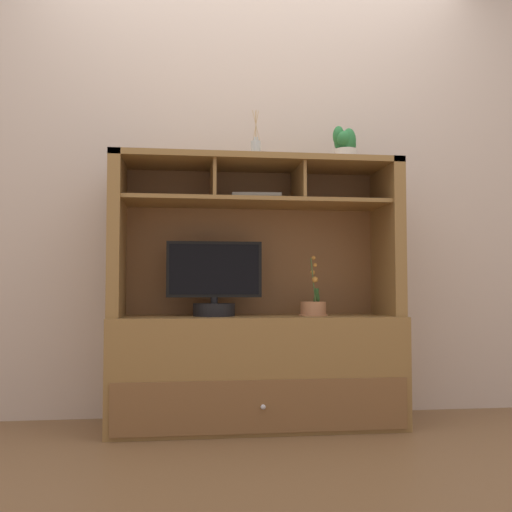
# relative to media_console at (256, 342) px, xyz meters

# --- Properties ---
(floor_plane) EXTENTS (6.00, 6.00, 0.02)m
(floor_plane) POSITION_rel_media_console_xyz_m (0.00, -0.01, -0.43)
(floor_plane) COLOR brown
(floor_plane) RESTS_ON ground
(back_wall) EXTENTS (6.00, 0.02, 2.80)m
(back_wall) POSITION_rel_media_console_xyz_m (0.00, 0.26, 0.98)
(back_wall) COLOR beige
(back_wall) RESTS_ON ground
(media_console) EXTENTS (1.44, 0.51, 1.34)m
(media_console) POSITION_rel_media_console_xyz_m (0.00, 0.00, 0.00)
(media_console) COLOR olive
(media_console) RESTS_ON ground
(tv_monitor) EXTENTS (0.48, 0.21, 0.37)m
(tv_monitor) POSITION_rel_media_console_xyz_m (-0.21, -0.02, 0.29)
(tv_monitor) COLOR black
(tv_monitor) RESTS_ON media_console
(potted_orchid) EXTENTS (0.15, 0.15, 0.31)m
(potted_orchid) POSITION_rel_media_console_xyz_m (0.29, -0.03, 0.17)
(potted_orchid) COLOR #AF744E
(potted_orchid) RESTS_ON media_console
(magazine_stack_left) EXTENTS (0.32, 0.26, 0.03)m
(magazine_stack_left) POSITION_rel_media_console_xyz_m (0.00, 0.01, 0.73)
(magazine_stack_left) COLOR gold
(magazine_stack_left) RESTS_ON media_console
(diffuser_bottle) EXTENTS (0.05, 0.05, 0.26)m
(diffuser_bottle) POSITION_rel_media_console_xyz_m (0.00, 0.00, 0.98)
(diffuser_bottle) COLOR #B5BBBB
(diffuser_bottle) RESTS_ON media_console
(potted_succulent) EXTENTS (0.13, 0.13, 0.19)m
(potted_succulent) POSITION_rel_media_console_xyz_m (0.47, -0.03, 1.01)
(potted_succulent) COLOR beige
(potted_succulent) RESTS_ON media_console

